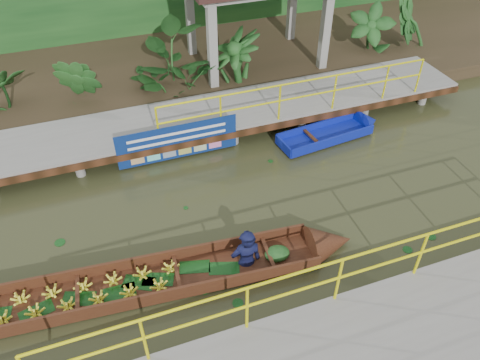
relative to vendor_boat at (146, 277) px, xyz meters
name	(u,v)px	position (x,y,z in m)	size (l,w,h in m)	color
ground	(232,218)	(2.12, 1.19, -0.25)	(80.00, 80.00, 0.00)	#303319
land_strip	(158,65)	(2.12, 8.69, -0.03)	(30.00, 8.00, 0.45)	#2E2617
far_dock	(191,120)	(2.14, 4.62, 0.22)	(16.00, 2.06, 1.66)	gray
vendor_boat	(146,277)	(0.00, 0.00, 0.00)	(9.15, 1.64, 2.11)	#3B1A10
moored_blue_boat	(347,129)	(6.19, 3.28, -0.12)	(3.11, 1.11, 0.72)	#0E1C9B
blue_banner	(178,142)	(1.56, 3.67, 0.30)	(3.06, 0.04, 0.96)	navy
tropical_plants	(227,58)	(3.82, 6.49, 0.92)	(14.16, 1.16, 1.45)	#123A16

